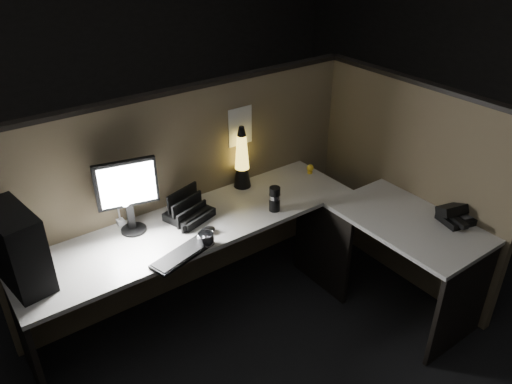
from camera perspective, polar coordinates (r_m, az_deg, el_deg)
floor at (r=3.42m, az=1.37°, el=-17.62°), size 6.00×6.00×0.00m
room_shell at (r=2.48m, az=1.82°, el=8.60°), size 6.00×6.00×6.00m
partition_back at (r=3.56m, az=-7.58°, el=-0.16°), size 2.66×0.06×1.50m
partition_right at (r=3.79m, az=16.75°, el=0.71°), size 0.06×1.66×1.50m
desk at (r=3.26m, az=1.31°, el=-6.64°), size 2.60×1.60×0.73m
pc_tower at (r=2.93m, az=-25.68°, el=-5.76°), size 0.25×0.45×0.44m
monitor at (r=3.13m, az=-14.50°, el=0.27°), size 0.37×0.16×0.48m
keyboard at (r=2.98m, az=-8.40°, el=-7.10°), size 0.43×0.24×0.02m
mouse at (r=3.16m, az=-5.54°, el=-4.36°), size 0.10×0.07×0.04m
clip_lamp at (r=3.22m, az=-15.04°, el=-1.92°), size 0.05×0.20×0.25m
organizer at (r=3.31m, az=-7.76°, el=-2.19°), size 0.32×0.30×0.20m
lava_lamp at (r=3.58m, az=-1.61°, el=3.44°), size 0.13×0.13×0.47m
travel_mug at (r=3.34m, az=2.14°, el=-0.80°), size 0.08×0.08×0.18m
steel_mug at (r=3.03m, az=-5.75°, el=-5.44°), size 0.14×0.14×0.09m
figurine at (r=3.85m, az=6.21°, el=2.76°), size 0.05×0.05×0.05m
pinned_paper at (r=3.55m, az=-1.81°, el=7.50°), size 0.20×0.00×0.28m
desk_phone at (r=3.49m, az=21.85°, el=-2.44°), size 0.24×0.24×0.12m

